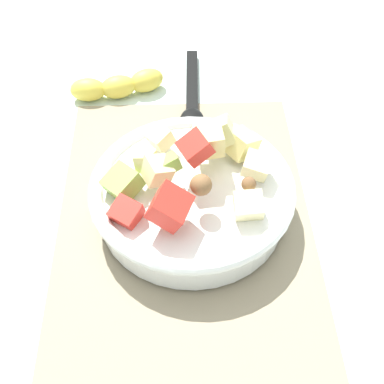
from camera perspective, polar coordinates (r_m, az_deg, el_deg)
name	(u,v)px	position (r m, az deg, el deg)	size (l,w,h in m)	color
ground_plane	(185,225)	(0.66, -0.79, -3.66)	(2.40, 2.40, 0.00)	silver
placemat	(185,224)	(0.65, -0.79, -3.50)	(0.47, 0.32, 0.01)	gray
salad_bowl	(192,193)	(0.64, 0.01, -0.12)	(0.25, 0.25, 0.11)	white
serving_spoon	(192,103)	(0.81, 0.00, 9.66)	(0.21, 0.04, 0.01)	black
banana_whole	(118,86)	(0.84, -8.12, 11.44)	(0.07, 0.15, 0.04)	yellow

